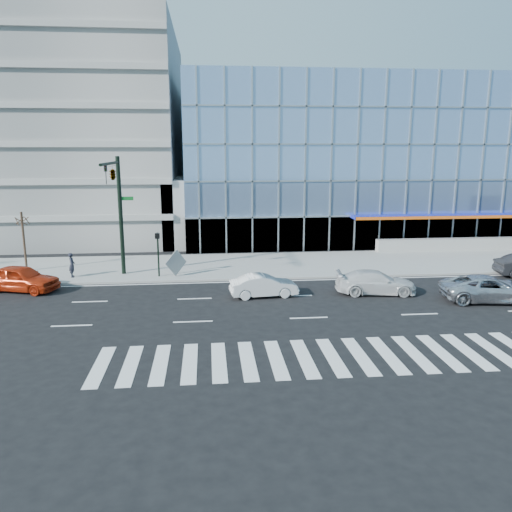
{
  "coord_description": "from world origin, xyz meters",
  "views": [
    {
      "loc": [
        -5.16,
        -28.32,
        8.63
      ],
      "look_at": [
        -2.07,
        3.0,
        1.85
      ],
      "focal_mm": 35.0,
      "sensor_mm": 36.0,
      "label": 1
    }
  ],
  "objects_px": {
    "white_suv": "(376,282)",
    "traffic_signal": "(115,188)",
    "street_tree_near": "(22,220)",
    "white_sedan": "(264,286)",
    "silver_suv": "(489,289)",
    "pedestrian": "(72,265)",
    "ped_signal_post": "(158,248)",
    "red_sedan": "(21,278)",
    "tilted_panel": "(176,263)"
  },
  "relations": [
    {
      "from": "pedestrian",
      "to": "tilted_panel",
      "type": "xyz_separation_m",
      "value": [
        6.96,
        -0.36,
        0.08
      ]
    },
    {
      "from": "silver_suv",
      "to": "white_suv",
      "type": "relative_size",
      "value": 1.1
    },
    {
      "from": "ped_signal_post",
      "to": "white_sedan",
      "type": "distance_m",
      "value": 8.32
    },
    {
      "from": "silver_suv",
      "to": "tilted_panel",
      "type": "bearing_deg",
      "value": 76.09
    },
    {
      "from": "white_suv",
      "to": "white_sedan",
      "type": "xyz_separation_m",
      "value": [
        -6.83,
        0.05,
        -0.04
      ]
    },
    {
      "from": "ped_signal_post",
      "to": "pedestrian",
      "type": "height_order",
      "value": "ped_signal_post"
    },
    {
      "from": "white_sedan",
      "to": "red_sedan",
      "type": "relative_size",
      "value": 0.85
    },
    {
      "from": "white_suv",
      "to": "red_sedan",
      "type": "bearing_deg",
      "value": 89.11
    },
    {
      "from": "silver_suv",
      "to": "pedestrian",
      "type": "xyz_separation_m",
      "value": [
        -25.22,
        7.44,
        0.24
      ]
    },
    {
      "from": "ped_signal_post",
      "to": "pedestrian",
      "type": "bearing_deg",
      "value": 175.92
    },
    {
      "from": "traffic_signal",
      "to": "pedestrian",
      "type": "xyz_separation_m",
      "value": [
        -3.29,
        0.79,
        -5.18
      ]
    },
    {
      "from": "street_tree_near",
      "to": "silver_suv",
      "type": "distance_m",
      "value": 30.63
    },
    {
      "from": "ped_signal_post",
      "to": "red_sedan",
      "type": "height_order",
      "value": "ped_signal_post"
    },
    {
      "from": "white_sedan",
      "to": "pedestrian",
      "type": "height_order",
      "value": "pedestrian"
    },
    {
      "from": "traffic_signal",
      "to": "red_sedan",
      "type": "bearing_deg",
      "value": -162.08
    },
    {
      "from": "traffic_signal",
      "to": "silver_suv",
      "type": "bearing_deg",
      "value": -16.88
    },
    {
      "from": "silver_suv",
      "to": "pedestrian",
      "type": "distance_m",
      "value": 26.3
    },
    {
      "from": "ped_signal_post",
      "to": "silver_suv",
      "type": "xyz_separation_m",
      "value": [
        19.43,
        -7.03,
        -1.4
      ]
    },
    {
      "from": "red_sedan",
      "to": "traffic_signal",
      "type": "bearing_deg",
      "value": -54.32
    },
    {
      "from": "traffic_signal",
      "to": "white_sedan",
      "type": "xyz_separation_m",
      "value": [
        9.1,
        -4.47,
        -5.5
      ]
    },
    {
      "from": "traffic_signal",
      "to": "ped_signal_post",
      "type": "height_order",
      "value": "traffic_signal"
    },
    {
      "from": "street_tree_near",
      "to": "white_suv",
      "type": "height_order",
      "value": "street_tree_near"
    },
    {
      "from": "street_tree_near",
      "to": "white_suv",
      "type": "relative_size",
      "value": 0.88
    },
    {
      "from": "ped_signal_post",
      "to": "silver_suv",
      "type": "bearing_deg",
      "value": -19.89
    },
    {
      "from": "traffic_signal",
      "to": "red_sedan",
      "type": "relative_size",
      "value": 1.7
    },
    {
      "from": "traffic_signal",
      "to": "street_tree_near",
      "type": "relative_size",
      "value": 1.89
    },
    {
      "from": "traffic_signal",
      "to": "ped_signal_post",
      "type": "bearing_deg",
      "value": 8.52
    },
    {
      "from": "street_tree_near",
      "to": "pedestrian",
      "type": "relative_size",
      "value": 2.55
    },
    {
      "from": "white_sedan",
      "to": "street_tree_near",
      "type": "bearing_deg",
      "value": 59.97
    },
    {
      "from": "pedestrian",
      "to": "traffic_signal",
      "type": "bearing_deg",
      "value": -114.84
    },
    {
      "from": "ped_signal_post",
      "to": "white_sedan",
      "type": "bearing_deg",
      "value": -36.26
    },
    {
      "from": "traffic_signal",
      "to": "street_tree_near",
      "type": "xyz_separation_m",
      "value": [
        -7.0,
        2.93,
        -2.39
      ]
    },
    {
      "from": "street_tree_near",
      "to": "white_sedan",
      "type": "relative_size",
      "value": 1.05
    },
    {
      "from": "street_tree_near",
      "to": "silver_suv",
      "type": "bearing_deg",
      "value": -18.33
    },
    {
      "from": "silver_suv",
      "to": "white_suv",
      "type": "xyz_separation_m",
      "value": [
        -6.0,
        2.13,
        -0.04
      ]
    },
    {
      "from": "ped_signal_post",
      "to": "street_tree_near",
      "type": "relative_size",
      "value": 0.71
    },
    {
      "from": "ped_signal_post",
      "to": "white_sedan",
      "type": "xyz_separation_m",
      "value": [
        6.6,
        -4.84,
        -1.48
      ]
    },
    {
      "from": "ped_signal_post",
      "to": "red_sedan",
      "type": "xyz_separation_m",
      "value": [
        -8.2,
        -2.22,
        -1.34
      ]
    },
    {
      "from": "traffic_signal",
      "to": "white_sedan",
      "type": "relative_size",
      "value": 1.99
    },
    {
      "from": "silver_suv",
      "to": "white_suv",
      "type": "distance_m",
      "value": 6.37
    },
    {
      "from": "pedestrian",
      "to": "tilted_panel",
      "type": "bearing_deg",
      "value": -104.33
    },
    {
      "from": "red_sedan",
      "to": "pedestrian",
      "type": "xyz_separation_m",
      "value": [
        2.41,
        2.63,
        0.18
      ]
    },
    {
      "from": "red_sedan",
      "to": "pedestrian",
      "type": "distance_m",
      "value": 3.57
    },
    {
      "from": "ped_signal_post",
      "to": "white_suv",
      "type": "distance_m",
      "value": 14.37
    },
    {
      "from": "ped_signal_post",
      "to": "silver_suv",
      "type": "distance_m",
      "value": 20.71
    },
    {
      "from": "silver_suv",
      "to": "red_sedan",
      "type": "height_order",
      "value": "red_sedan"
    },
    {
      "from": "ped_signal_post",
      "to": "street_tree_near",
      "type": "bearing_deg",
      "value": 164.94
    },
    {
      "from": "ped_signal_post",
      "to": "white_suv",
      "type": "height_order",
      "value": "ped_signal_post"
    },
    {
      "from": "white_suv",
      "to": "traffic_signal",
      "type": "bearing_deg",
      "value": 80.31
    },
    {
      "from": "white_sedan",
      "to": "tilted_panel",
      "type": "distance_m",
      "value": 7.33
    }
  ]
}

